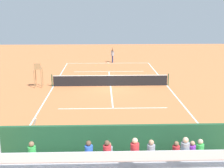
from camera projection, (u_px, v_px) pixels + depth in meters
name	position (u px, v px, depth m)	size (l,w,h in m)	color
ground_plane	(110.00, 86.00, 26.71)	(60.00, 60.00, 0.00)	#D17542
court_line_markings	(110.00, 86.00, 26.75)	(10.10, 22.20, 0.01)	white
tennis_net	(110.00, 80.00, 26.59)	(10.30, 0.10, 1.07)	black
backdrop_wall	(120.00, 147.00, 12.91)	(18.00, 0.16, 2.00)	#235633
bleacher_stand	(124.00, 164.00, 11.61)	(9.06, 2.40, 2.48)	#B2B2B7
umpire_chair	(38.00, 73.00, 25.90)	(0.67, 0.67, 2.14)	#A88456
courtside_bench	(194.00, 148.00, 13.84)	(1.80, 0.40, 0.93)	#9E754C
equipment_bag	(154.00, 157.00, 13.75)	(0.90, 0.36, 0.36)	#334C8C
tennis_player	(112.00, 54.00, 37.59)	(0.40, 0.54, 1.93)	navy
tennis_racket	(108.00, 63.00, 37.57)	(0.56, 0.45, 0.03)	black
tennis_ball_near	(96.00, 66.00, 35.57)	(0.07, 0.07, 0.07)	#CCDB33
tennis_ball_far	(109.00, 66.00, 35.52)	(0.07, 0.07, 0.07)	#CCDB33
line_judge	(35.00, 139.00, 13.65)	(0.39, 0.54, 1.93)	#232328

